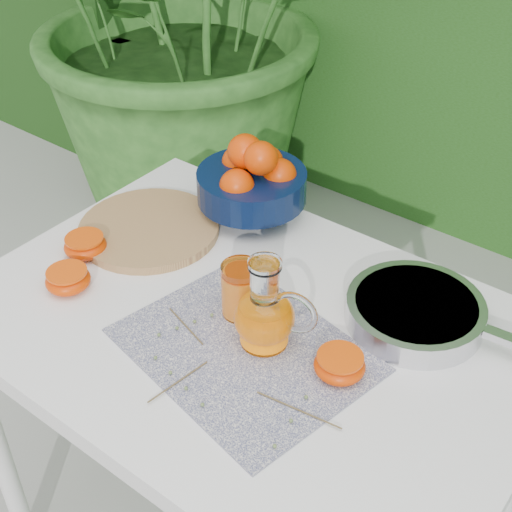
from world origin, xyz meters
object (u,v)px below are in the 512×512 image
Objects in this scene: saute_pan at (417,312)px; juice_pitcher at (265,315)px; fruit_bowl at (253,179)px; cutting_board at (149,229)px; white_table at (249,354)px.

juice_pitcher is at bearing -131.26° from saute_pan.
fruit_bowl is 0.58× the size of saute_pan.
saute_pan is (0.56, 0.09, 0.02)m from cutting_board.
juice_pitcher is (0.26, -0.30, -0.02)m from fruit_bowl.
fruit_bowl reaches higher than cutting_board.
white_table is 0.31m from saute_pan.
saute_pan is at bearing 36.80° from white_table.
fruit_bowl reaches higher than saute_pan.
saute_pan is (0.44, -0.10, -0.06)m from fruit_bowl.
white_table is 2.32× the size of saute_pan.
cutting_board is 0.40m from juice_pitcher.
juice_pitcher is (0.06, -0.03, 0.14)m from white_table.
white_table is 0.16m from juice_pitcher.
cutting_board is 0.24m from fruit_bowl.
fruit_bowl is 0.40m from juice_pitcher.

